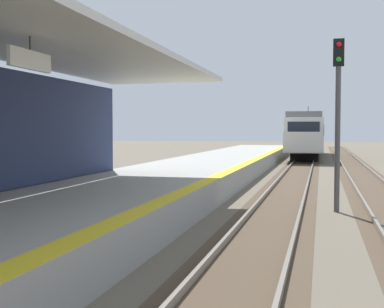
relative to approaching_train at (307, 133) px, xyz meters
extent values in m
cube|color=#999993|center=(-4.40, -34.27, -1.73)|extent=(5.00, 80.00, 0.90)
cube|color=yellow|center=(-2.15, -34.27, -1.27)|extent=(0.50, 80.00, 0.01)
cube|color=white|center=(-4.10, -38.43, 1.64)|extent=(0.08, 1.40, 0.36)
cylinder|color=#333333|center=(-4.10, -38.43, 1.96)|extent=(0.03, 0.03, 0.27)
cube|color=#4C3D2D|center=(0.00, -30.27, -2.17)|extent=(2.34, 120.00, 0.01)
cube|color=slate|center=(-0.72, -30.27, -2.09)|extent=(0.08, 120.00, 0.15)
cube|color=slate|center=(0.72, -30.27, -2.09)|extent=(0.08, 120.00, 0.15)
cube|color=slate|center=(2.68, -30.27, -2.09)|extent=(0.08, 120.00, 0.15)
cube|color=silver|center=(0.00, 0.38, -0.11)|extent=(2.90, 18.00, 2.70)
cube|color=slate|center=(0.00, 0.38, 1.46)|extent=(2.67, 18.00, 0.44)
cube|color=black|center=(0.00, -8.64, 0.30)|extent=(2.32, 0.06, 1.21)
cube|color=silver|center=(0.00, -9.42, -0.58)|extent=(2.78, 1.60, 1.49)
cube|color=black|center=(1.46, 0.38, 0.30)|extent=(0.04, 15.84, 0.86)
cylinder|color=#333333|center=(0.00, 3.98, 2.13)|extent=(0.06, 0.06, 0.90)
cube|color=black|center=(0.00, -5.47, -1.82)|extent=(2.17, 2.20, 0.72)
cube|color=black|center=(0.00, 6.23, -1.82)|extent=(2.17, 2.20, 0.72)
cylinder|color=#4C4C4C|center=(1.76, -31.18, 0.02)|extent=(0.16, 0.16, 4.40)
cube|color=black|center=(1.76, -31.18, 2.62)|extent=(0.32, 0.24, 0.80)
sphere|color=red|center=(1.76, -31.32, 2.84)|extent=(0.16, 0.16, 0.16)
sphere|color=green|center=(1.76, -31.32, 2.40)|extent=(0.16, 0.16, 0.16)
camera|label=1|loc=(1.29, -47.12, 0.32)|focal=47.61mm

